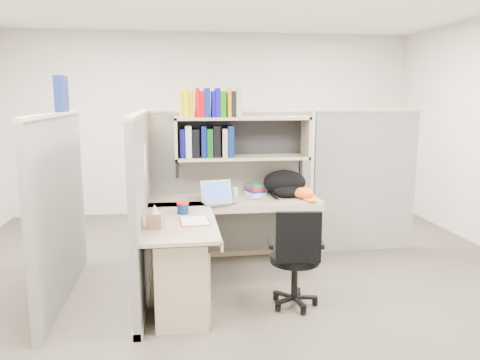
{
  "coord_description": "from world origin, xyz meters",
  "views": [
    {
      "loc": [
        -0.58,
        -4.12,
        1.77
      ],
      "look_at": [
        0.02,
        0.25,
        0.98
      ],
      "focal_mm": 35.0,
      "sensor_mm": 36.0,
      "label": 1
    }
  ],
  "objects": [
    {
      "name": "mouse",
      "position": [
        0.22,
        0.49,
        0.75
      ],
      "size": [
        0.09,
        0.06,
        0.03
      ],
      "primitive_type": "ellipsoid",
      "rotation": [
        0.0,
        0.0,
        0.0
      ],
      "color": "#94A5D2",
      "rests_on": "desk"
    },
    {
      "name": "tissue_box",
      "position": [
        -0.77,
        -0.44,
        0.82
      ],
      "size": [
        0.13,
        0.13,
        0.19
      ],
      "primitive_type": null,
      "rotation": [
        0.0,
        0.0,
        -0.13
      ],
      "color": "#9A6E57",
      "rests_on": "desk"
    },
    {
      "name": "ground",
      "position": [
        0.0,
        0.0,
        0.0
      ],
      "size": [
        6.0,
        6.0,
        0.0
      ],
      "primitive_type": "plane",
      "color": "#322D27",
      "rests_on": "ground"
    },
    {
      "name": "book_stack",
      "position": [
        0.25,
        0.76,
        0.78
      ],
      "size": [
        0.23,
        0.26,
        0.11
      ],
      "primitive_type": null,
      "rotation": [
        0.0,
        0.0,
        0.37
      ],
      "color": "gray",
      "rests_on": "desk"
    },
    {
      "name": "laptop",
      "position": [
        -0.18,
        0.35,
        0.84
      ],
      "size": [
        0.37,
        0.37,
        0.22
      ],
      "primitive_type": null,
      "rotation": [
        0.0,
        0.0,
        0.19
      ],
      "color": "#A9AAAE",
      "rests_on": "desk"
    },
    {
      "name": "loose_paper",
      "position": [
        -0.44,
        -0.27,
        0.73
      ],
      "size": [
        0.24,
        0.31,
        0.0
      ],
      "primitive_type": null,
      "rotation": [
        0.0,
        0.0,
        0.06
      ],
      "color": "white",
      "rests_on": "desk"
    },
    {
      "name": "task_chair",
      "position": [
        0.38,
        -0.51,
        0.31
      ],
      "size": [
        0.48,
        0.44,
        0.88
      ],
      "color": "black",
      "rests_on": "ground"
    },
    {
      "name": "cubicle",
      "position": [
        -0.37,
        0.45,
        0.91
      ],
      "size": [
        3.79,
        1.84,
        1.95
      ],
      "color": "slate",
      "rests_on": "ground"
    },
    {
      "name": "backpack",
      "position": [
        0.55,
        0.6,
        0.87
      ],
      "size": [
        0.53,
        0.45,
        0.27
      ],
      "primitive_type": null,
      "rotation": [
        0.0,
        0.0,
        -0.25
      ],
      "color": "black",
      "rests_on": "desk"
    },
    {
      "name": "paper_cup",
      "position": [
        0.02,
        0.67,
        0.78
      ],
      "size": [
        0.08,
        0.08,
        0.09
      ],
      "primitive_type": "cylinder",
      "rotation": [
        0.0,
        0.0,
        0.25
      ],
      "color": "white",
      "rests_on": "desk"
    },
    {
      "name": "snack_canister",
      "position": [
        -0.54,
        -0.01,
        0.79
      ],
      "size": [
        0.11,
        0.11,
        0.11
      ],
      "color": "#0D204E",
      "rests_on": "desk"
    },
    {
      "name": "desk",
      "position": [
        -0.41,
        -0.29,
        0.44
      ],
      "size": [
        1.74,
        1.75,
        0.73
      ],
      "color": "tan",
      "rests_on": "ground"
    },
    {
      "name": "orange_cap",
      "position": [
        0.71,
        0.46,
        0.79
      ],
      "size": [
        0.28,
        0.3,
        0.11
      ],
      "primitive_type": null,
      "rotation": [
        0.0,
        0.0,
        0.35
      ],
      "color": "orange",
      "rests_on": "desk"
    },
    {
      "name": "room_shell",
      "position": [
        0.0,
        0.0,
        1.62
      ],
      "size": [
        6.0,
        6.0,
        6.0
      ],
      "color": "beige",
      "rests_on": "ground"
    }
  ]
}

